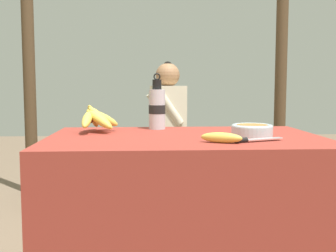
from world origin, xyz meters
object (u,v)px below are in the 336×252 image
Objects in this scene: loose_banana_front at (221,138)px; wooden_bench at (159,160)px; knife at (252,140)px; support_post_far at (282,48)px; seated_vendor at (162,124)px; banana_bunch_green at (98,145)px; banana_bunch_ripe at (96,118)px; support_post_near at (28,47)px; serving_bowl at (252,129)px; water_bottle at (157,108)px.

wooden_bench is (-0.19, 1.64, -0.38)m from loose_banana_front.
support_post_far is (0.79, 2.06, 0.54)m from knife.
banana_bunch_green is at bearing -17.35° from seated_vendor.
support_post_far is at bearing 49.24° from banana_bunch_ripe.
loose_banana_front is at bearing 82.88° from seated_vendor.
support_post_far reaches higher than banana_bunch_green.
banana_bunch_ripe is 2.26m from support_post_far.
seated_vendor is 1.37m from support_post_near.
serving_bowl is at bearing -59.28° from banana_bunch_green.
support_post_far reaches higher than serving_bowl.
serving_bowl is 2.42m from support_post_near.
support_post_far reaches higher than seated_vendor.
support_post_near is (-1.41, 2.06, 0.54)m from knife.
support_post_far is at bearing 66.33° from loose_banana_front.
serving_bowl is at bearing -36.89° from water_bottle.
support_post_far is (1.44, 1.67, 0.48)m from banana_bunch_ripe.
seated_vendor is (0.02, -0.04, 0.29)m from wooden_bench.
wooden_bench is (0.34, 1.23, -0.43)m from banana_bunch_ripe.
banana_bunch_ripe is 1.90m from support_post_near.
knife is at bearing -54.71° from water_bottle.
water_bottle is at bearing 73.16° from seated_vendor.
support_post_near is at bearing 128.22° from serving_bowl.
water_bottle is 1.32× the size of knife.
water_bottle is at bearing 22.65° from banana_bunch_ripe.
wooden_bench is at bearing 79.70° from knife.
support_post_far is (2.20, 0.00, 0.00)m from support_post_near.
banana_bunch_green is (-0.13, 1.23, -0.31)m from banana_bunch_ripe.
banana_bunch_ripe is at bearing -65.66° from support_post_near.
water_bottle is 0.11× the size of support_post_near.
banana_bunch_ripe reaches higher than knife.
wooden_bench is 0.49m from banana_bunch_green.
serving_bowl is 0.07× the size of support_post_far.
knife is 0.08× the size of support_post_near.
loose_banana_front is 2.50m from support_post_near.
wooden_bench is (-0.31, 1.62, -0.37)m from knife.
banana_bunch_green is 0.10× the size of support_post_near.
loose_banana_front is at bearing -113.67° from support_post_far.
loose_banana_front is 1.61m from seated_vendor.
water_bottle is at bearing 113.97° from loose_banana_front.
banana_bunch_ripe is 1.03× the size of water_bottle.
banana_bunch_ripe is at bearing -105.54° from wooden_bench.
water_bottle reaches higher than knife.
support_post_near is (-0.62, 0.44, 0.79)m from banana_bunch_green.
banana_bunch_ripe is 1.35m from wooden_bench.
support_post_far is at bearing 21.84° from wooden_bench.
wooden_bench is 1.63× the size of seated_vendor.
support_post_near is at bearing 180.00° from support_post_far.
serving_bowl is at bearing 51.03° from loose_banana_front.
loose_banana_front reaches higher than wooden_bench.
support_post_far is (0.73, 1.86, 0.52)m from serving_bowl.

